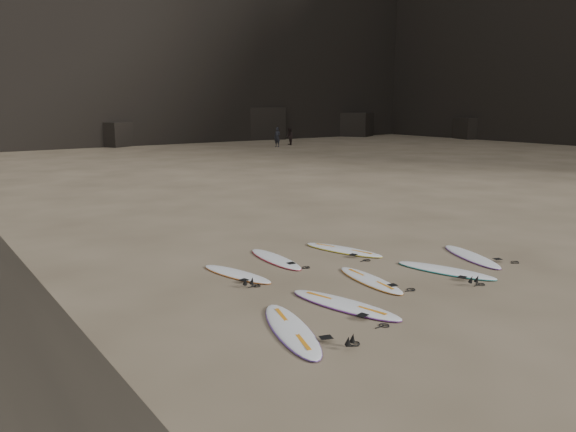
% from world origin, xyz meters
% --- Properties ---
extents(ground, '(240.00, 240.00, 0.00)m').
position_xyz_m(ground, '(0.00, 0.00, 0.00)').
color(ground, '#897559').
rests_on(ground, ground).
extents(surfboard_0, '(1.47, 2.81, 0.10)m').
position_xyz_m(surfboard_0, '(-3.81, -1.26, 0.05)').
color(surfboard_0, white).
rests_on(surfboard_0, ground).
extents(surfboard_1, '(1.29, 2.80, 0.10)m').
position_xyz_m(surfboard_1, '(-2.13, -0.83, 0.05)').
color(surfboard_1, white).
rests_on(surfboard_1, ground).
extents(surfboard_2, '(0.86, 2.42, 0.09)m').
position_xyz_m(surfboard_2, '(-0.52, 0.09, 0.04)').
color(surfboard_2, white).
rests_on(surfboard_2, ground).
extents(surfboard_3, '(1.40, 2.64, 0.09)m').
position_xyz_m(surfboard_3, '(1.57, -0.44, 0.05)').
color(surfboard_3, white).
rests_on(surfboard_3, ground).
extents(surfboard_4, '(1.40, 2.56, 0.09)m').
position_xyz_m(surfboard_4, '(3.20, 0.00, 0.04)').
color(surfboard_4, white).
rests_on(surfboard_4, ground).
extents(surfboard_5, '(1.08, 2.33, 0.08)m').
position_xyz_m(surfboard_5, '(-2.89, 2.36, 0.04)').
color(surfboard_5, white).
rests_on(surfboard_5, ground).
extents(surfboard_6, '(0.70, 2.43, 0.09)m').
position_xyz_m(surfboard_6, '(-1.36, 2.91, 0.04)').
color(surfboard_6, white).
rests_on(surfboard_6, ground).
extents(surfboard_7, '(1.34, 2.59, 0.09)m').
position_xyz_m(surfboard_7, '(0.77, 2.58, 0.05)').
color(surfboard_7, white).
rests_on(surfboard_7, ground).
extents(person_a, '(0.62, 0.77, 1.84)m').
position_xyz_m(person_a, '(20.55, 35.11, 0.92)').
color(person_a, black).
rests_on(person_a, ground).
extents(person_b, '(0.88, 0.99, 1.70)m').
position_xyz_m(person_b, '(22.89, 36.40, 0.85)').
color(person_b, black).
rests_on(person_b, ground).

